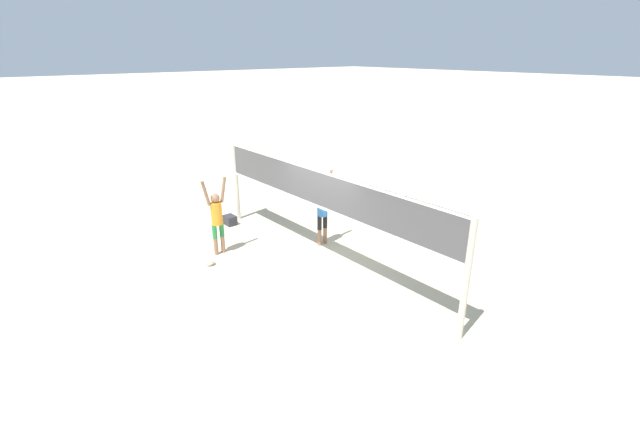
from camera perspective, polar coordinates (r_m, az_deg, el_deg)
ground_plane at (r=10.74m, az=0.00°, el=-6.53°), size 200.00×200.00×0.00m
volleyball_net at (r=10.07m, az=0.00°, el=2.05°), size 7.99×0.13×2.38m
player_spiker at (r=11.09m, az=-13.60°, el=-0.26°), size 0.28×0.69×2.02m
player_blocker at (r=11.30m, az=0.32°, el=0.86°), size 0.28×0.69×2.05m
volleyball at (r=10.89m, az=-14.58°, el=-6.16°), size 0.23×0.23×0.23m
gear_bag at (r=13.23m, az=-11.91°, el=-0.87°), size 0.39×0.29×0.29m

